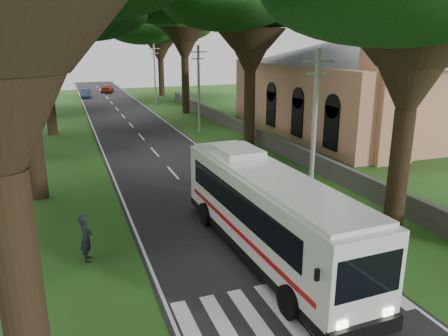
# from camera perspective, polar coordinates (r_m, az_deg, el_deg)

# --- Properties ---
(ground) EXTENTS (140.00, 140.00, 0.00)m
(ground) POSITION_cam_1_polar(r_m,az_deg,el_deg) (16.57, 5.27, -14.01)
(ground) COLOR #294B15
(ground) RESTS_ON ground
(road) EXTENTS (8.00, 120.00, 0.04)m
(road) POSITION_cam_1_polar(r_m,az_deg,el_deg) (39.28, -10.50, 3.73)
(road) COLOR black
(road) RESTS_ON ground
(crosswalk) EXTENTS (8.00, 3.00, 0.01)m
(crosswalk) POSITION_cam_1_polar(r_m,az_deg,el_deg) (15.07, 8.67, -17.52)
(crosswalk) COLOR silver
(crosswalk) RESTS_ON ground
(property_wall) EXTENTS (0.35, 50.00, 1.20)m
(property_wall) POSITION_cam_1_polar(r_m,az_deg,el_deg) (40.66, 2.34, 5.26)
(property_wall) COLOR #383533
(property_wall) RESTS_ON ground
(church) EXTENTS (14.00, 24.00, 11.60)m
(church) POSITION_cam_1_polar(r_m,az_deg,el_deg) (42.19, 15.14, 11.04)
(church) COLOR tan
(church) RESTS_ON ground
(pole_near) EXTENTS (1.60, 0.24, 8.00)m
(pole_near) POSITION_cam_1_polar(r_m,az_deg,el_deg) (22.64, 11.70, 5.34)
(pole_near) COLOR gray
(pole_near) RESTS_ON ground
(pole_mid) EXTENTS (1.60, 0.24, 8.00)m
(pole_mid) POSITION_cam_1_polar(r_m,az_deg,el_deg) (40.83, -3.32, 10.38)
(pole_mid) COLOR gray
(pole_mid) RESTS_ON ground
(pole_far) EXTENTS (1.60, 0.24, 8.00)m
(pole_far) POSITION_cam_1_polar(r_m,az_deg,el_deg) (60.18, -9.01, 12.09)
(pole_far) COLOR gray
(pole_far) RESTS_ON ground
(tree_l_midb) EXTENTS (16.04, 16.04, 14.76)m
(tree_l_midb) POSITION_cam_1_polar(r_m,az_deg,el_deg) (42.99, -23.04, 18.97)
(tree_l_midb) COLOR black
(tree_l_midb) RESTS_ON ground
(tree_l_far) EXTENTS (12.56, 12.56, 13.93)m
(tree_l_far) POSITION_cam_1_polar(r_m,az_deg,el_deg) (60.97, -23.36, 17.56)
(tree_l_far) COLOR black
(tree_l_far) RESTS_ON ground
(tree_r_far) EXTENTS (14.63, 14.63, 14.22)m
(tree_r_far) POSITION_cam_1_polar(r_m,az_deg,el_deg) (70.49, -8.46, 18.25)
(tree_r_far) COLOR black
(tree_r_far) RESTS_ON ground
(coach_bus) EXTENTS (3.10, 11.98, 3.51)m
(coach_bus) POSITION_cam_1_polar(r_m,az_deg,el_deg) (17.35, 5.60, -5.62)
(coach_bus) COLOR silver
(coach_bus) RESTS_ON ground
(distant_car_b) EXTENTS (1.77, 4.07, 1.30)m
(distant_car_b) POSITION_cam_1_polar(r_m,az_deg,el_deg) (71.00, -17.62, 9.30)
(distant_car_b) COLOR navy
(distant_car_b) RESTS_ON road
(distant_car_c) EXTENTS (2.67, 4.71, 1.29)m
(distant_car_c) POSITION_cam_1_polar(r_m,az_deg,el_deg) (77.17, -15.02, 10.00)
(distant_car_c) COLOR maroon
(distant_car_c) RESTS_ON road
(pedestrian) EXTENTS (0.56, 0.76, 1.92)m
(pedestrian) POSITION_cam_1_polar(r_m,az_deg,el_deg) (18.03, -17.59, -8.69)
(pedestrian) COLOR black
(pedestrian) RESTS_ON ground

